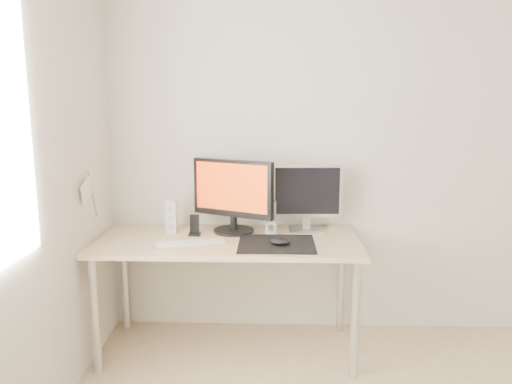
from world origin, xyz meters
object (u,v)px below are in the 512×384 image
object	(u,v)px
desk	(228,251)
keyboard	(190,243)
speaker_left	(172,217)
mouse	(280,242)
main_monitor	(233,193)
speaker_right	(271,217)
phone_dock	(195,229)
second_monitor	(307,194)

from	to	relation	value
desk	keyboard	size ratio (longest dim) A/B	3.66
desk	speaker_left	xyz separation A→B (m)	(-0.37, 0.13, 0.18)
mouse	main_monitor	distance (m)	0.47
mouse	speaker_right	world-z (taller)	speaker_right
keyboard	phone_dock	world-z (taller)	phone_dock
desk	speaker_left	size ratio (longest dim) A/B	7.69
mouse	desk	bearing A→B (deg)	157.83
speaker_right	desk	bearing A→B (deg)	-151.97
second_monitor	keyboard	xyz separation A→B (m)	(-0.70, -0.33, -0.23)
speaker_right	phone_dock	world-z (taller)	speaker_right
mouse	speaker_left	world-z (taller)	speaker_left
main_monitor	speaker_left	bearing A→B (deg)	-176.79
second_monitor	speaker_left	size ratio (longest dim) A/B	2.17
main_monitor	speaker_left	world-z (taller)	main_monitor
desk	speaker_left	distance (m)	0.43
mouse	second_monitor	size ratio (longest dim) A/B	0.25
desk	second_monitor	size ratio (longest dim) A/B	3.55
desk	phone_dock	distance (m)	0.26
mouse	desk	world-z (taller)	mouse
mouse	main_monitor	xyz separation A→B (m)	(-0.30, 0.29, 0.23)
main_monitor	speaker_left	size ratio (longest dim) A/B	2.50
mouse	second_monitor	xyz separation A→B (m)	(0.17, 0.34, 0.22)
main_monitor	speaker_right	bearing A→B (deg)	-4.14
mouse	main_monitor	size ratio (longest dim) A/B	0.22
desk	phone_dock	size ratio (longest dim) A/B	12.01
second_monitor	keyboard	bearing A→B (deg)	-154.61
main_monitor	phone_dock	xyz separation A→B (m)	(-0.23, -0.08, -0.21)
speaker_right	keyboard	size ratio (longest dim) A/B	0.48
mouse	main_monitor	bearing A→B (deg)	136.06
mouse	phone_dock	size ratio (longest dim) A/B	0.86
second_monitor	phone_dock	distance (m)	0.75
main_monitor	second_monitor	size ratio (longest dim) A/B	1.15
desk	second_monitor	distance (m)	0.62
mouse	keyboard	world-z (taller)	mouse
mouse	phone_dock	distance (m)	0.57
main_monitor	second_monitor	world-z (taller)	main_monitor
keyboard	speaker_right	bearing A→B (deg)	29.22
phone_dock	second_monitor	bearing A→B (deg)	10.81
speaker_left	desk	bearing A→B (deg)	-20.05
main_monitor	speaker_left	distance (m)	0.42
speaker_left	keyboard	xyz separation A→B (m)	(0.16, -0.26, -0.10)
speaker_left	phone_dock	distance (m)	0.18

